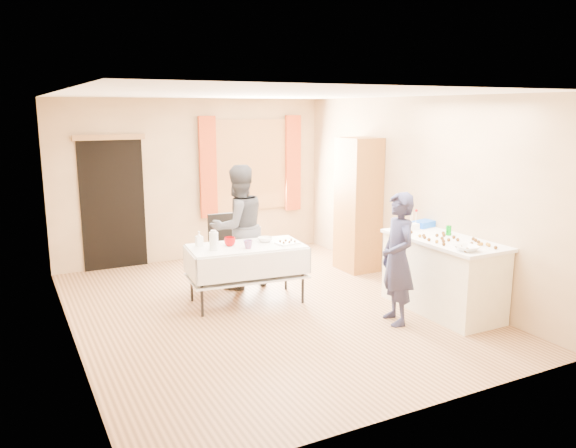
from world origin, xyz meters
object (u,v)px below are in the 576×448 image
counter (443,275)px  girl (398,259)px  chair (225,260)px  woman (238,227)px  party_table (247,269)px  cabinet (358,205)px

counter → girl: size_ratio=1.02×
counter → chair: 3.09m
girl → woman: bearing=-139.2°
woman → counter: bearing=125.7°
counter → woman: (-1.85, 2.00, 0.40)m
chair → woman: woman is taller
party_table → woman: 0.77m
party_table → counter: bearing=-28.4°
chair → girl: (1.15, -2.49, 0.48)m
counter → girl: girl is taller
woman → chair: bearing=-90.6°
party_table → cabinet: bearing=22.2°
cabinet → counter: size_ratio=1.29×
cabinet → girl: bearing=-112.5°
party_table → woman: bearing=81.9°
counter → party_table: bearing=145.8°
chair → girl: girl is taller
cabinet → woman: bearing=179.5°
cabinet → woman: cabinet is taller
chair → woman: bearing=-79.7°
party_table → girl: 1.93m
party_table → girl: size_ratio=1.00×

